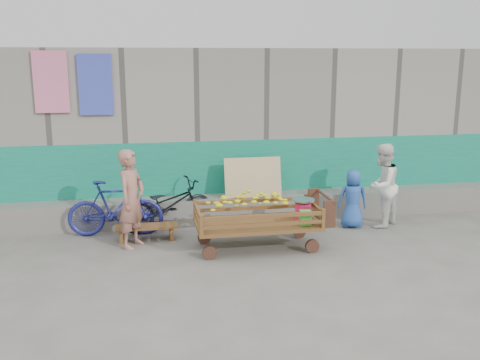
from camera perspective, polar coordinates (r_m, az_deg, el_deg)
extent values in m
plane|color=#5B5953|center=(7.42, 2.59, -9.58)|extent=(80.00, 80.00, 0.00)
cube|color=gray|center=(10.97, -2.13, 5.91)|extent=(12.00, 3.00, 3.00)
cube|color=#137966|center=(9.63, -0.80, 0.10)|extent=(12.00, 0.03, 1.40)
cube|color=slate|center=(9.52, -0.55, -3.00)|extent=(12.00, 0.50, 0.45)
cube|color=tan|center=(9.31, 1.39, 0.28)|extent=(1.00, 0.19, 0.68)
cube|color=pink|center=(9.36, -19.52, 9.83)|extent=(0.55, 0.03, 1.00)
cube|color=#3F4EC7|center=(9.28, -15.17, 9.78)|extent=(0.55, 0.03, 1.00)
cube|color=brown|center=(8.10, 1.83, -4.71)|extent=(1.84, 0.92, 0.05)
cylinder|color=#3B2116|center=(7.75, -3.26, -7.74)|extent=(0.20, 0.06, 0.20)
cube|color=brown|center=(7.51, -4.15, -4.82)|extent=(0.05, 0.05, 0.29)
cylinder|color=#3B2116|center=(8.39, -3.84, -6.14)|extent=(0.20, 0.06, 0.20)
cube|color=brown|center=(8.33, -4.80, -3.04)|extent=(0.05, 0.05, 0.29)
cylinder|color=#3B2116|center=(8.07, 7.71, -7.00)|extent=(0.20, 0.06, 0.20)
cube|color=brown|center=(7.89, 8.86, -4.07)|extent=(0.05, 0.05, 0.29)
cylinder|color=#3B2116|center=(8.68, 6.33, -5.52)|extent=(0.20, 0.06, 0.20)
cube|color=brown|center=(8.67, 7.01, -2.45)|extent=(0.05, 0.05, 0.29)
cube|color=brown|center=(7.66, 2.52, -4.76)|extent=(1.78, 0.04, 0.05)
cube|color=brown|center=(7.62, 2.53, -3.88)|extent=(1.78, 0.04, 0.05)
cube|color=brown|center=(8.46, 1.22, -3.02)|extent=(1.78, 0.04, 0.05)
cube|color=brown|center=(8.43, 1.23, -2.22)|extent=(1.78, 0.04, 0.05)
cube|color=brown|center=(7.93, -4.49, -4.17)|extent=(0.04, 0.86, 0.05)
cube|color=brown|center=(7.89, -4.50, -3.32)|extent=(0.04, 0.86, 0.05)
cube|color=brown|center=(8.29, 7.88, -3.49)|extent=(0.04, 0.86, 0.05)
cube|color=brown|center=(8.25, 7.91, -2.67)|extent=(0.04, 0.86, 0.05)
cylinder|color=#3B2116|center=(8.28, 9.15, -1.72)|extent=(0.04, 0.82, 0.04)
cube|color=#3B2116|center=(8.65, 7.83, -2.23)|extent=(0.18, 0.04, 0.41)
cube|color=#3B2116|center=(7.96, 9.52, -3.63)|extent=(0.18, 0.04, 0.41)
ellipsoid|color=yellow|center=(8.01, 1.13, -3.04)|extent=(1.33, 0.72, 0.45)
cylinder|color=#FD2261|center=(8.23, 6.73, -3.36)|extent=(0.25, 0.25, 0.27)
cylinder|color=silver|center=(8.19, 6.76, -2.39)|extent=(0.03, 0.03, 0.06)
cylinder|color=silver|center=(8.18, 6.77, -2.12)|extent=(0.35, 0.35, 0.02)
cube|color=green|center=(7.95, 6.98, -4.01)|extent=(0.16, 0.12, 0.23)
cube|color=brown|center=(8.62, -9.95, -4.92)|extent=(0.98, 0.29, 0.04)
cube|color=brown|center=(8.67, -12.52, -5.82)|extent=(0.06, 0.27, 0.20)
cube|color=brown|center=(8.67, -7.31, -5.61)|extent=(0.06, 0.27, 0.20)
imported|color=#A36A5A|center=(8.23, -11.49, -1.99)|extent=(0.59, 0.66, 1.51)
imported|color=white|center=(9.38, 14.90, -0.56)|extent=(0.89, 0.87, 1.44)
imported|color=#2957B0|center=(9.26, 11.92, -1.97)|extent=(0.54, 0.40, 1.00)
imported|color=black|center=(9.06, -7.65, -2.66)|extent=(1.70, 1.07, 0.84)
imported|color=navy|center=(8.88, -13.15, -2.95)|extent=(1.56, 0.55, 0.92)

